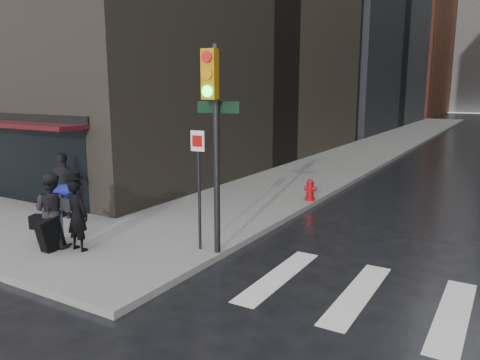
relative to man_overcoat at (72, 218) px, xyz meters
The scene contains 8 objects.
ground 1.34m from the man_overcoat, 18.56° to the left, with size 140.00×140.00×0.00m, color black.
sidewalk_left 27.34m from the man_overcoat, 88.03° to the left, with size 4.00×50.00×0.15m, color slate.
bldg_left_far 64.62m from the man_overcoat, 100.95° to the left, with size 22.00×20.00×26.00m, color brown.
man_overcoat is the anchor object (origin of this frame).
man_jeans 0.59m from the man_overcoat, behind, with size 1.23×0.88×1.69m.
man_greycoat 2.90m from the man_overcoat, 143.68° to the left, with size 1.15×0.73×1.82m.
traffic_light 3.78m from the man_overcoat, 26.92° to the left, with size 1.11×0.52×4.43m.
fire_hydrant 7.59m from the man_overcoat, 68.81° to the left, with size 0.40×0.31×0.70m.
Camera 1 is at (7.31, -6.96, 3.70)m, focal length 35.00 mm.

